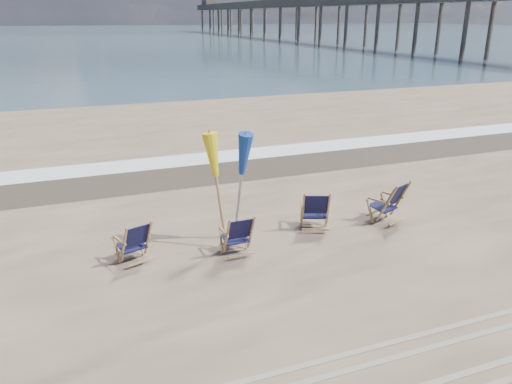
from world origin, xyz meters
TOP-DOWN VIEW (x-y plane):
  - ocean at (0.00, 128.00)m, footprint 400.00×400.00m
  - surf_foam at (0.00, 8.30)m, footprint 200.00×1.40m
  - wet_sand_strip at (0.00, 6.80)m, footprint 200.00×2.60m
  - tire_tracks at (0.00, -2.80)m, footprint 80.00×1.30m
  - beach_chair_0 at (-2.40, 1.63)m, footprint 0.74×0.79m
  - beach_chair_1 at (-0.50, 1.15)m, footprint 0.59×0.66m
  - beach_chair_2 at (1.43, 1.60)m, footprint 0.83×0.87m
  - beach_chair_3 at (3.27, 1.56)m, footprint 0.88×0.93m
  - umbrella_yellow at (-0.98, 1.66)m, footprint 0.30×0.30m
  - umbrella_blue at (-0.52, 1.78)m, footprint 0.30×0.30m
  - fishing_pier at (38.00, 74.00)m, footprint 4.40×140.00m

SIDE VIEW (x-z plane):
  - ocean at x=0.00m, z-range 0.00..0.00m
  - wet_sand_strip at x=0.00m, z-range 0.00..0.00m
  - surf_foam at x=0.00m, z-range 0.00..0.01m
  - tire_tracks at x=0.00m, z-range 0.00..0.01m
  - beach_chair_0 at x=-2.40m, z-range 0.00..0.89m
  - beach_chair_1 at x=-0.50m, z-range 0.00..0.90m
  - beach_chair_2 at x=1.43m, z-range 0.00..0.96m
  - beach_chair_3 at x=3.27m, z-range 0.00..1.02m
  - umbrella_yellow at x=-0.98m, z-range 0.65..3.01m
  - umbrella_blue at x=-0.52m, z-range 0.65..3.02m
  - fishing_pier at x=38.00m, z-range 0.00..9.30m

